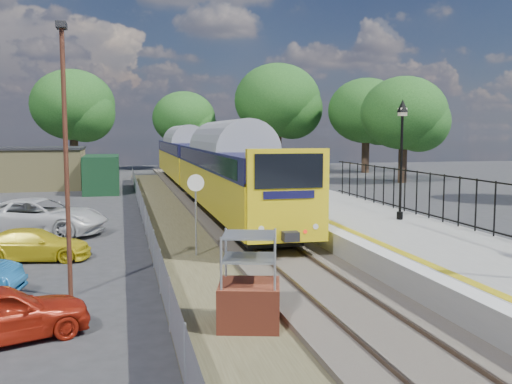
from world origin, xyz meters
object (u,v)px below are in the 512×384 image
object	(u,v)px
car_yellow	(34,245)
car_white	(39,217)
brick_plinth	(249,283)
carpark_lamp	(66,143)
speed_sign	(196,201)
victorian_lamp_north	(402,131)
train	(201,161)

from	to	relation	value
car_yellow	car_white	distance (m)	4.94
brick_plinth	carpark_lamp	world-z (taller)	carpark_lamp
brick_plinth	speed_sign	distance (m)	7.40
speed_sign	victorian_lamp_north	bearing A→B (deg)	3.39
victorian_lamp_north	speed_sign	world-z (taller)	victorian_lamp_north
victorian_lamp_north	train	size ratio (longest dim) A/B	0.11
speed_sign	carpark_lamp	bearing A→B (deg)	-136.46
carpark_lamp	car_yellow	world-z (taller)	carpark_lamp
train	carpark_lamp	bearing A→B (deg)	-106.11
speed_sign	car_white	size ratio (longest dim) A/B	0.52
victorian_lamp_north	car_white	distance (m)	15.04
train	victorian_lamp_north	bearing A→B (deg)	-73.36
brick_plinth	car_white	bearing A→B (deg)	114.68
car_white	train	bearing A→B (deg)	-14.93
victorian_lamp_north	brick_plinth	size ratio (longest dim) A/B	2.17
carpark_lamp	car_white	xyz separation A→B (m)	(-1.99, 9.61, -3.21)
speed_sign	train	bearing A→B (deg)	79.21
speed_sign	car_white	bearing A→B (deg)	132.99
victorian_lamp_north	brick_plinth	distance (m)	11.76
car_white	car_yellow	bearing A→B (deg)	-156.07
car_yellow	victorian_lamp_north	bearing A→B (deg)	-82.79
train	brick_plinth	bearing A→B (deg)	-95.51
carpark_lamp	car_white	distance (m)	10.33
victorian_lamp_north	carpark_lamp	size ratio (longest dim) A/B	0.66
car_yellow	car_white	size ratio (longest dim) A/B	0.66
train	speed_sign	world-z (taller)	train
brick_plinth	car_yellow	xyz separation A→B (m)	(-5.52, 8.11, -0.49)
train	carpark_lamp	world-z (taller)	carpark_lamp
car_yellow	carpark_lamp	bearing A→B (deg)	-155.07
brick_plinth	car_white	world-z (taller)	brick_plinth
train	brick_plinth	world-z (taller)	train
car_white	carpark_lamp	bearing A→B (deg)	-149.82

